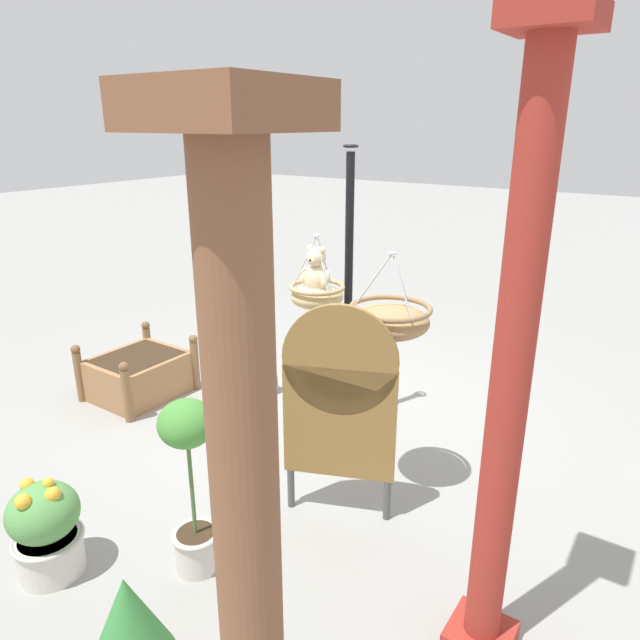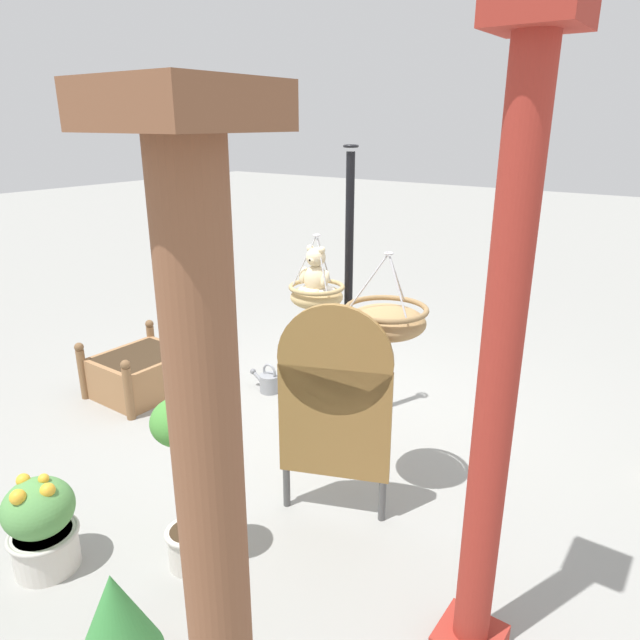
# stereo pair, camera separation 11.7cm
# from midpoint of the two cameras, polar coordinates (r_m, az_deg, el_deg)

# --- Properties ---
(ground_plane) EXTENTS (40.00, 40.00, 0.00)m
(ground_plane) POSITION_cam_midpoint_polar(r_m,az_deg,el_deg) (5.39, 0.83, -9.56)
(ground_plane) COLOR gray
(display_pole_central) EXTENTS (0.44, 0.44, 2.41)m
(display_pole_central) POSITION_cam_midpoint_polar(r_m,az_deg,el_deg) (5.03, 3.41, -2.39)
(display_pole_central) COLOR black
(display_pole_central) RESTS_ON ground
(hanging_basket_with_teddy) EXTENTS (0.46, 0.46, 0.61)m
(hanging_basket_with_teddy) POSITION_cam_midpoint_polar(r_m,az_deg,el_deg) (4.75, 0.38, 2.51)
(hanging_basket_with_teddy) COLOR tan
(teddy_bear) EXTENTS (0.28, 0.26, 0.41)m
(teddy_bear) POSITION_cam_midpoint_polar(r_m,az_deg,el_deg) (4.69, 0.23, 4.55)
(teddy_bear) COLOR beige
(hanging_basket_left_high) EXTENTS (0.56, 0.56, 0.58)m
(hanging_basket_left_high) POSITION_cam_midpoint_polar(r_m,az_deg,el_deg) (3.86, 7.42, -0.00)
(hanging_basket_left_high) COLOR #A37F51
(greenhouse_pillar_left) EXTENTS (0.33, 0.33, 2.66)m
(greenhouse_pillar_left) POSITION_cam_midpoint_polar(r_m,az_deg,el_deg) (1.78, -7.75, -27.80)
(greenhouse_pillar_left) COLOR brown
(greenhouse_pillar_left) RESTS_ON ground
(greenhouse_pillar_right) EXTENTS (0.33, 0.33, 2.98)m
(greenhouse_pillar_right) POSITION_cam_midpoint_polar(r_m,az_deg,el_deg) (2.66, 18.24, -7.30)
(greenhouse_pillar_right) COLOR #9E2D23
(greenhouse_pillar_right) RESTS_ON ground
(wooden_planter_box) EXTENTS (0.81, 0.92, 0.58)m
(wooden_planter_box) POSITION_cam_midpoint_polar(r_m,az_deg,el_deg) (6.00, -16.68, -4.92)
(wooden_planter_box) COLOR #9E7047
(wooden_planter_box) RESTS_ON ground
(potted_plant_fern_front) EXTENTS (0.40, 0.40, 0.68)m
(potted_plant_fern_front) POSITION_cam_midpoint_polar(r_m,az_deg,el_deg) (3.15, -18.20, -27.36)
(potted_plant_fern_front) COLOR #AD563D
(potted_plant_fern_front) RESTS_ON ground
(potted_plant_flowering_red) EXTENTS (0.41, 0.41, 0.63)m
(potted_plant_flowering_red) POSITION_cam_midpoint_polar(r_m,az_deg,el_deg) (3.97, -25.04, -17.80)
(potted_plant_flowering_red) COLOR beige
(potted_plant_flowering_red) RESTS_ON ground
(potted_plant_tall_leafy) EXTENTS (0.32, 0.32, 1.12)m
(potted_plant_tall_leafy) POSITION_cam_midpoint_polar(r_m,az_deg,el_deg) (3.54, -12.35, -14.89)
(potted_plant_tall_leafy) COLOR beige
(potted_plant_tall_leafy) RESTS_ON ground
(display_sign_board) EXTENTS (0.71, 0.32, 1.52)m
(display_sign_board) POSITION_cam_midpoint_polar(r_m,az_deg,el_deg) (3.77, 2.33, -7.60)
(display_sign_board) COLOR olive
(display_sign_board) RESTS_ON ground
(watering_can) EXTENTS (0.35, 0.20, 0.30)m
(watering_can) POSITION_cam_midpoint_polar(r_m,az_deg,el_deg) (5.84, -4.50, -6.12)
(watering_can) COLOR gray
(watering_can) RESTS_ON ground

